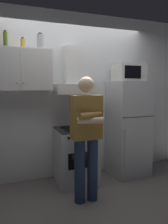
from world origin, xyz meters
The scene contains 12 objects.
ground_plane centered at (0.00, 0.00, 0.00)m, with size 7.00×7.00×0.00m, color slate.
back_wall_tiled centered at (0.00, 0.60, 1.35)m, with size 4.80×0.10×2.70m, color white.
upper_cabinet centered at (-0.85, 0.37, 1.75)m, with size 0.90×0.37×0.60m.
stove_oven centered at (-0.05, 0.25, 0.43)m, with size 0.60×0.62×0.87m.
range_hood centered at (-0.05, 0.38, 1.60)m, with size 0.60×0.44×0.75m.
refrigerator centered at (0.90, 0.25, 0.80)m, with size 0.60×0.62×1.60m.
microwave centered at (0.90, 0.27, 1.74)m, with size 0.48×0.37×0.28m.
person_standing centered at (-0.10, -0.36, 0.90)m, with size 0.38×0.33×1.64m.
cooking_pot centered at (0.08, 0.13, 0.92)m, with size 0.30×0.20×0.09m.
bottle_olive_oil centered at (-1.02, 0.40, 2.16)m, with size 0.06×0.06×0.24m.
bottle_spice_jar centered at (-0.79, 0.38, 2.12)m, with size 0.06×0.06×0.16m.
bottle_canister_steel centered at (-0.54, 0.35, 2.16)m, with size 0.10×0.10×0.23m.
Camera 1 is at (-1.08, -2.89, 1.54)m, focal length 34.59 mm.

